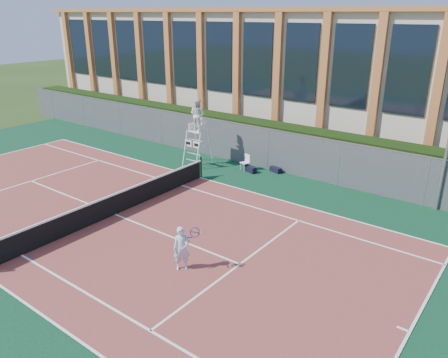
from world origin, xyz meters
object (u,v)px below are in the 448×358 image
Objects in this scene: steel_pole at (444,164)px; plastic_chair at (246,161)px; umpire_chair at (198,117)px; tennis_player at (182,248)px.

steel_pole is 4.76× the size of plastic_chair.
tennis_player is at bearing -52.51° from umpire_chair.
steel_pole is at bearing 4.73° from plastic_chair.
steel_pole is 12.09m from umpire_chair.
plastic_chair is (-9.36, -0.77, -1.54)m from steel_pole.
steel_pole is at bearing 61.27° from tennis_player.
umpire_chair is at bearing -172.15° from steel_pole.
plastic_chair is (2.60, 0.87, -2.21)m from umpire_chair.
tennis_player is at bearing -67.47° from plastic_chair.
tennis_player is (-5.51, -10.06, -1.27)m from steel_pole.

